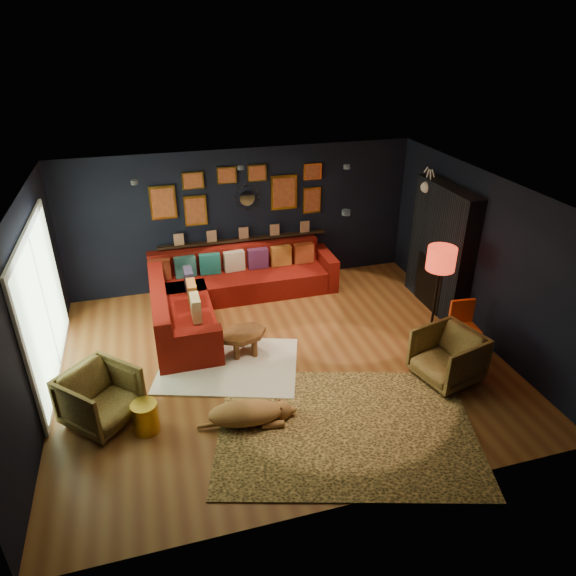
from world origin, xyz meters
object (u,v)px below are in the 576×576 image
object	(u,v)px
sectional	(221,292)
armchair_right	(448,354)
coffee_table	(243,336)
armchair_left	(100,395)
floor_lamp	(441,263)
dog	(245,410)
orange_chair	(463,322)
gold_stool	(146,417)
pouf	(194,311)

from	to	relation	value
sectional	armchair_right	bearing A→B (deg)	-46.27
coffee_table	armchair_left	size ratio (longest dim) A/B	1.05
armchair_left	floor_lamp	bearing A→B (deg)	-37.62
floor_lamp	dog	size ratio (longest dim) A/B	1.22
sectional	orange_chair	xyz separation A→B (m)	(3.37, -2.30, 0.16)
sectional	gold_stool	distance (m)	3.14
sectional	armchair_left	distance (m)	3.14
coffee_table	pouf	bearing A→B (deg)	117.26
pouf	armchair_right	size ratio (longest dim) A/B	0.58
orange_chair	armchair_right	bearing A→B (deg)	-130.30
sectional	coffee_table	distance (m)	1.51
gold_stool	floor_lamp	bearing A→B (deg)	11.87
armchair_right	floor_lamp	size ratio (longest dim) A/B	0.52
gold_stool	dog	distance (m)	1.24
pouf	dog	world-z (taller)	dog
floor_lamp	orange_chair	bearing A→B (deg)	-59.67
pouf	gold_stool	bearing A→B (deg)	-109.57
armchair_right	dog	xyz separation A→B (m)	(-2.95, -0.14, -0.19)
coffee_table	armchair_left	distance (m)	2.25
armchair_left	gold_stool	xyz separation A→B (m)	(0.52, -0.32, -0.21)
sectional	floor_lamp	world-z (taller)	floor_lamp
armchair_right	gold_stool	world-z (taller)	armchair_right
coffee_table	pouf	xyz separation A→B (m)	(-0.62, 1.20, -0.14)
armchair_right	orange_chair	distance (m)	0.85
armchair_right	floor_lamp	xyz separation A→B (m)	(0.35, 1.03, 0.91)
sectional	dog	bearing A→B (deg)	-93.50
dog	pouf	bearing A→B (deg)	105.04
armchair_left	armchair_right	xyz separation A→B (m)	(4.68, -0.40, 0.00)
gold_stool	floor_lamp	size ratio (longest dim) A/B	0.26
floor_lamp	armchair_right	bearing A→B (deg)	-108.92
armchair_right	gold_stool	size ratio (longest dim) A/B	2.03
sectional	armchair_left	world-z (taller)	sectional
armchair_right	sectional	bearing A→B (deg)	-150.29
gold_stool	pouf	bearing A→B (deg)	70.43
orange_chair	gold_stool	bearing A→B (deg)	-168.26
armchair_right	orange_chair	xyz separation A→B (m)	(0.61, 0.59, 0.07)
sectional	orange_chair	size ratio (longest dim) A/B	4.11
coffee_table	dog	bearing A→B (deg)	-100.70
sectional	floor_lamp	xyz separation A→B (m)	(3.11, -1.86, 1.00)
gold_stool	floor_lamp	world-z (taller)	floor_lamp
armchair_left	dog	size ratio (longest dim) A/B	0.64
pouf	armchair_left	bearing A→B (deg)	-122.88
armchair_left	gold_stool	bearing A→B (deg)	-76.77
gold_stool	armchair_left	bearing A→B (deg)	147.92
pouf	armchair_right	bearing A→B (deg)	-38.20
sectional	armchair_left	bearing A→B (deg)	-127.73
sectional	pouf	world-z (taller)	sectional
coffee_table	floor_lamp	distance (m)	3.19
armchair_right	gold_stool	bearing A→B (deg)	-105.10
gold_stool	orange_chair	world-z (taller)	orange_chair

